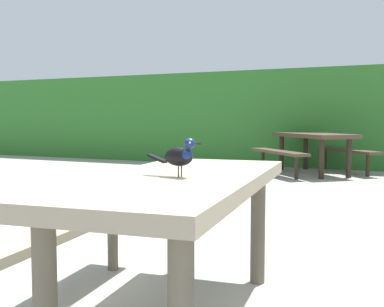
% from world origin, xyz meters
% --- Properties ---
extents(hedge_wall, '(28.00, 1.98, 2.03)m').
position_xyz_m(hedge_wall, '(0.00, 8.35, 1.02)').
color(hedge_wall, '#2D6B28').
rests_on(hedge_wall, ground).
extents(picnic_table_foreground, '(1.86, 1.89, 0.74)m').
position_xyz_m(picnic_table_foreground, '(-0.25, -0.25, 0.56)').
color(picnic_table_foreground, gray).
rests_on(picnic_table_foreground, ground).
extents(bird_grackle, '(0.29, 0.08, 0.18)m').
position_xyz_m(bird_grackle, '(-0.21, -0.32, 0.84)').
color(bird_grackle, black).
rests_on(bird_grackle, picnic_table_foreground).
extents(picnic_table_mid_left, '(2.39, 2.39, 0.74)m').
position_xyz_m(picnic_table_mid_left, '(-0.84, 6.45, 0.56)').
color(picnic_table_mid_left, '#473828').
rests_on(picnic_table_mid_left, ground).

